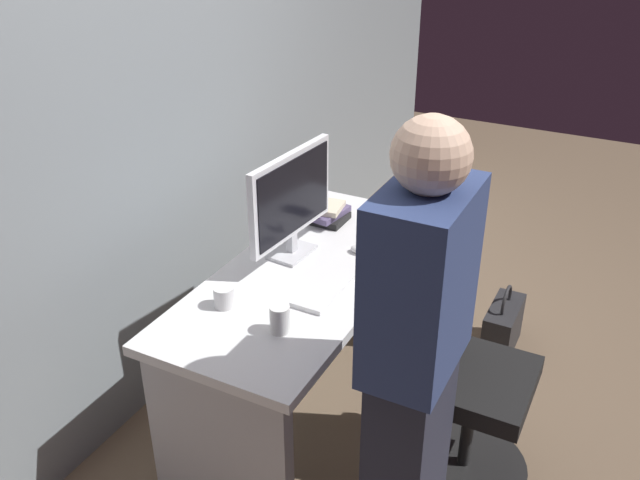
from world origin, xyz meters
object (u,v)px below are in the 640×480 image
(keyboard, at_px, (331,283))
(desk, at_px, (310,316))
(office_chair, at_px, (459,382))
(cup_by_monitor, at_px, (224,297))
(mouse, at_px, (362,250))
(monitor, at_px, (291,199))
(cup_near_keyboard, at_px, (280,319))
(book_stack, at_px, (328,214))
(person_at_desk, at_px, (414,365))
(cell_phone, at_px, (385,235))
(handbag, at_px, (502,327))

(keyboard, bearing_deg, desk, 65.58)
(office_chair, bearing_deg, cup_by_monitor, 113.91)
(mouse, bearing_deg, monitor, 118.27)
(cup_near_keyboard, xyz_separation_m, cup_by_monitor, (0.04, 0.27, -0.01))
(book_stack, bearing_deg, person_at_desk, -140.76)
(keyboard, xyz_separation_m, cell_phone, (0.49, -0.02, -0.01))
(person_at_desk, distance_m, keyboard, 0.67)
(desk, distance_m, cup_by_monitor, 0.49)
(person_at_desk, xyz_separation_m, book_stack, (0.94, 0.76, -0.05))
(mouse, distance_m, book_stack, 0.34)
(book_stack, bearing_deg, monitor, -179.18)
(book_stack, distance_m, handbag, 1.11)
(monitor, height_order, cup_by_monitor, monitor)
(person_at_desk, distance_m, handbag, 1.53)
(keyboard, bearing_deg, cup_by_monitor, 138.86)
(office_chair, relative_size, monitor, 1.74)
(mouse, distance_m, cell_phone, 0.20)
(office_chair, xyz_separation_m, cup_by_monitor, (-0.37, 0.82, 0.36))
(desk, distance_m, office_chair, 0.67)
(cup_near_keyboard, height_order, book_stack, cup_near_keyboard)
(monitor, xyz_separation_m, handbag, (0.78, -0.78, -0.87))
(keyboard, xyz_separation_m, handbag, (0.92, -0.52, -0.62))
(cell_phone, height_order, handbag, cell_phone)
(person_at_desk, distance_m, cell_phone, 1.04)
(cup_by_monitor, xyz_separation_m, book_stack, (0.82, -0.03, -0.00))
(desk, xyz_separation_m, person_at_desk, (-0.50, -0.63, 0.32))
(person_at_desk, relative_size, mouse, 16.39)
(cup_by_monitor, bearing_deg, monitor, -3.76)
(office_chair, distance_m, keyboard, 0.63)
(keyboard, bearing_deg, office_chair, -83.70)
(cell_phone, bearing_deg, cup_near_keyboard, -179.62)
(desk, xyz_separation_m, handbag, (0.86, -0.66, -0.39))
(keyboard, bearing_deg, book_stack, 29.04)
(desk, height_order, mouse, mouse)
(cup_by_monitor, bearing_deg, keyboard, -42.35)
(office_chair, bearing_deg, book_stack, 60.46)
(mouse, bearing_deg, keyboard, 179.93)
(office_chair, relative_size, mouse, 9.40)
(monitor, bearing_deg, keyboard, -119.94)
(person_at_desk, bearing_deg, cup_near_keyboard, 81.91)
(desk, distance_m, monitor, 0.51)
(desk, bearing_deg, office_chair, -91.42)
(office_chair, xyz_separation_m, monitor, (0.10, 0.79, 0.58))
(desk, height_order, person_at_desk, person_at_desk)
(desk, bearing_deg, book_stack, 16.62)
(cup_by_monitor, bearing_deg, desk, -22.18)
(person_at_desk, bearing_deg, desk, 51.74)
(monitor, relative_size, mouse, 5.41)
(person_at_desk, height_order, cup_near_keyboard, person_at_desk)
(desk, distance_m, cup_near_keyboard, 0.52)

